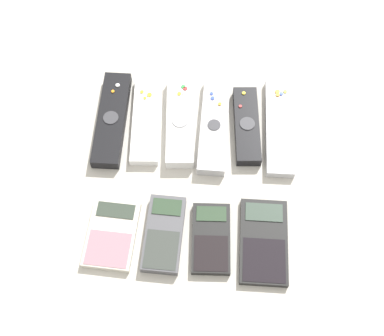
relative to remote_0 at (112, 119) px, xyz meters
name	(u,v)px	position (x,y,z in m)	size (l,w,h in m)	color
ground_plane	(191,186)	(0.16, -0.13, -0.01)	(3.00, 3.00, 0.00)	beige
remote_0	(112,119)	(0.00, 0.00, 0.00)	(0.05, 0.20, 0.02)	black
remote_1	(146,119)	(0.07, 0.00, 0.00)	(0.06, 0.19, 0.02)	white
remote_2	(180,121)	(0.13, 0.00, 0.00)	(0.06, 0.20, 0.03)	white
remote_3	(214,125)	(0.19, 0.00, 0.00)	(0.05, 0.21, 0.02)	#B7B7BC
remote_4	(247,126)	(0.26, 0.00, 0.00)	(0.06, 0.17, 0.02)	black
remote_5	(279,127)	(0.32, 0.00, 0.00)	(0.05, 0.21, 0.02)	#B7B7BC
calculator_0	(112,234)	(0.03, -0.23, 0.00)	(0.09, 0.13, 0.01)	beige
calculator_1	(164,234)	(0.12, -0.22, 0.00)	(0.07, 0.14, 0.02)	#4C4C51
calculator_2	(211,238)	(0.20, -0.23, 0.00)	(0.07, 0.13, 0.01)	black
calculator_3	(264,241)	(0.29, -0.23, 0.00)	(0.08, 0.15, 0.01)	black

